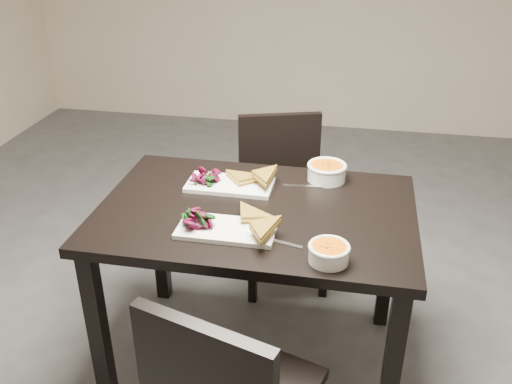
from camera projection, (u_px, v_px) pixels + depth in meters
ground at (267, 295)px, 2.83m from camera, size 5.00×5.00×0.00m
table at (256, 230)px, 2.15m from camera, size 1.20×0.80×0.75m
chair_far at (282, 190)px, 2.82m from camera, size 0.53×0.53×0.85m
plate_near at (227, 230)px, 1.95m from camera, size 0.35×0.17×0.02m
sandwich_near at (245, 220)px, 1.94m from camera, size 0.20×0.17×0.06m
salad_near at (199, 219)px, 1.96m from camera, size 0.11×0.10×0.05m
soup_bowl_near at (329, 252)px, 1.78m from camera, size 0.14×0.14×0.06m
cutlery_near at (278, 242)px, 1.90m from camera, size 0.18×0.06×0.00m
plate_far at (230, 185)px, 2.26m from camera, size 0.35×0.17×0.02m
sandwich_far at (245, 180)px, 2.22m from camera, size 0.22×0.21×0.06m
salad_far at (206, 176)px, 2.27m from camera, size 0.11×0.10×0.05m
soup_bowl_far at (327, 171)px, 2.31m from camera, size 0.16×0.16×0.07m
cutlery_far at (305, 186)px, 2.27m from camera, size 0.18×0.03×0.00m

